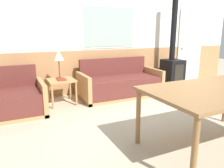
% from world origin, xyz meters
% --- Properties ---
extents(ground_plane, '(16.00, 16.00, 0.00)m').
position_xyz_m(ground_plane, '(0.00, 0.00, 0.00)').
color(ground_plane, '#B2A58C').
extents(wall_back, '(7.20, 0.09, 2.70)m').
position_xyz_m(wall_back, '(-0.01, 2.63, 1.36)').
color(wall_back, '#AD7A4C').
rests_on(wall_back, ground_plane).
extents(couch, '(1.84, 0.84, 0.84)m').
position_xyz_m(couch, '(-0.29, 2.01, 0.26)').
color(couch, '#B27F4C').
rests_on(couch, ground_plane).
extents(armchair, '(0.88, 0.87, 0.83)m').
position_xyz_m(armchair, '(-2.44, 1.80, 0.25)').
color(armchair, '#B27F4C').
rests_on(armchair, ground_plane).
extents(side_table, '(0.53, 0.53, 0.51)m').
position_xyz_m(side_table, '(-1.62, 2.03, 0.42)').
color(side_table, '#B27F4C').
rests_on(side_table, ground_plane).
extents(table_lamp, '(0.21, 0.21, 0.58)m').
position_xyz_m(table_lamp, '(-1.62, 2.12, 0.95)').
color(table_lamp, '#4C3823').
rests_on(table_lamp, side_table).
extents(book_stack, '(0.17, 0.15, 0.03)m').
position_xyz_m(book_stack, '(-1.62, 1.94, 0.52)').
color(book_stack, '#B22823').
rests_on(book_stack, side_table).
extents(dining_table, '(1.78, 1.08, 0.77)m').
position_xyz_m(dining_table, '(-0.25, -0.50, 0.71)').
color(dining_table, olive).
rests_on(dining_table, ground_plane).
extents(wood_stove, '(0.46, 0.51, 2.38)m').
position_xyz_m(wood_stove, '(1.29, 2.12, 0.62)').
color(wood_stove, black).
rests_on(wood_stove, ground_plane).
extents(entry_door, '(0.86, 0.09, 2.05)m').
position_xyz_m(entry_door, '(2.28, 2.57, 1.03)').
color(entry_door, silver).
rests_on(entry_door, ground_plane).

